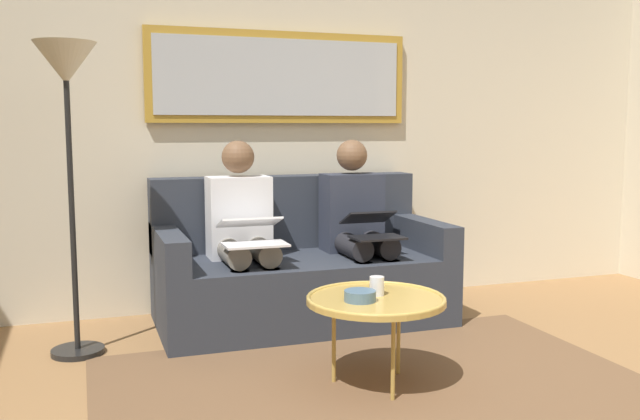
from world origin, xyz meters
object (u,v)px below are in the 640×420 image
Objects in this scene: coffee_table at (375,300)px; person_left at (357,223)px; couch at (299,271)px; person_right at (243,229)px; laptop_black at (372,226)px; framed_mirror at (280,77)px; bowl at (360,296)px; laptop_white at (252,232)px; cup at (377,286)px; standing_lamp at (67,98)px.

person_left is (-0.38, -1.15, 0.19)m from coffee_table.
person_left reaches higher than couch.
person_left is at bearing 180.00° from person_right.
person_right is (0.75, -0.24, -0.02)m from laptop_black.
couch is 0.48m from person_right.
laptop_black is at bearing 118.36° from framed_mirror.
bowl is 1.00m from laptop_white.
cup is at bearing -146.54° from bowl.
couch is at bearing -168.72° from standing_lamp.
couch is 0.57m from laptop_black.
couch is at bearing -88.80° from cup.
person_left reaches higher than bowl.
standing_lamp is at bearing 26.11° from framed_mirror.
framed_mirror is at bearing -90.00° from couch.
standing_lamp is at bearing 11.66° from person_right.
couch is at bearing -39.12° from laptop_black.
laptop_black is at bearing 140.88° from couch.
cup is 0.25× the size of laptop_black.
couch reaches higher than coffee_table.
coffee_table is 0.10m from bowl.
person_left is 3.22× the size of laptop_black.
laptop_black is 0.31× the size of person_right.
person_left is at bearing -108.17° from coffee_table.
framed_mirror is at bearing -90.10° from coffee_table.
framed_mirror reaches higher than person_left.
laptop_white reaches higher than coffee_table.
framed_mirror is 1.50m from standing_lamp.
bowl is at bearing 106.53° from laptop_white.
person_left is at bearing -162.16° from laptop_white.
person_right is (0.37, 0.46, -0.94)m from framed_mirror.
framed_mirror reaches higher than couch.
couch is 1.18m from cup.
bowl is 0.13× the size of person_right.
standing_lamp reaches higher than person_left.
person_right is (0.40, -1.10, 0.14)m from cup.
cup is 0.08× the size of person_left.
couch is at bearing -140.47° from laptop_white.
bowl is (0.09, 1.25, 0.14)m from couch.
bowl is at bearing 20.26° from coffee_table.
laptop_white is (0.37, 0.70, -0.92)m from framed_mirror.
bowl is 1.07m from laptop_black.
couch is 5.02× the size of laptop_black.
person_right is 0.69× the size of standing_lamp.
cup is at bearing -121.41° from coffee_table.
person_right is at bearing 0.00° from person_left.
couch is 1.30m from framed_mirror.
person_right reaches higher than laptop_black.
person_left is at bearing 129.31° from framed_mirror.
person_left reaches higher than laptop_black.
cup is 0.05× the size of standing_lamp.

